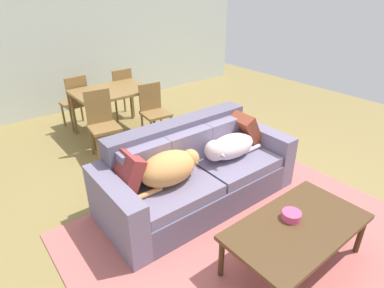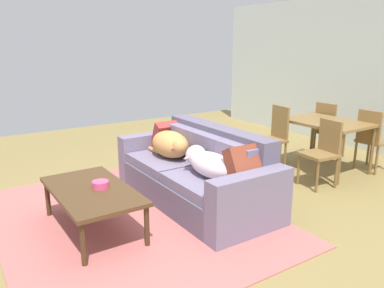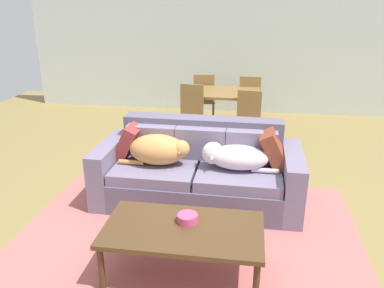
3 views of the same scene
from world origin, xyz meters
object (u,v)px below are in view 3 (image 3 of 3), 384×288
object	(u,v)px
couch	(199,172)
dining_chair_far_right	(249,99)
dog_on_right_cushion	(233,157)
throw_pillow_by_right_arm	(274,149)
bowl_on_coffee_table	(187,218)
dog_on_left_cushion	(159,150)
dining_table	(224,96)
dining_chair_near_left	(190,114)
dining_chair_far_left	(204,97)
throw_pillow_by_left_arm	(129,141)
coffee_table	(183,232)
dining_chair_near_right	(248,118)

from	to	relation	value
couch	dining_chair_far_right	xyz separation A→B (m)	(0.52, 2.77, 0.18)
dog_on_right_cushion	throw_pillow_by_right_arm	world-z (taller)	throw_pillow_by_right_arm
bowl_on_coffee_table	dog_on_right_cushion	bearing A→B (deg)	74.18
dog_on_left_cushion	dining_table	size ratio (longest dim) A/B	0.67
dog_on_left_cushion	dining_chair_near_left	world-z (taller)	dining_chair_near_left
dining_chair_far_right	bowl_on_coffee_table	bearing A→B (deg)	83.38
dining_chair_far_left	dog_on_left_cushion	bearing A→B (deg)	82.67
throw_pillow_by_left_arm	dining_chair_far_left	bearing A→B (deg)	79.13
dog_on_left_cushion	dining_chair_far_left	distance (m)	2.94
dining_chair_near_left	dining_chair_far_right	xyz separation A→B (m)	(0.88, 1.13, -0.02)
dining_chair_far_left	bowl_on_coffee_table	bearing A→B (deg)	90.35
throw_pillow_by_right_arm	dining_chair_far_left	bearing A→B (deg)	111.79
throw_pillow_by_right_arm	dining_chair_near_left	world-z (taller)	dining_chair_near_left
coffee_table	dining_table	bearing A→B (deg)	89.22
coffee_table	dining_chair_near_right	xyz separation A→B (m)	(0.46, 2.98, 0.09)
dog_on_right_cushion	dining_chair_far_right	xyz separation A→B (m)	(0.13, 2.89, -0.08)
throw_pillow_by_right_arm	dining_chair_far_left	size ratio (longest dim) A/B	0.45
bowl_on_coffee_table	throw_pillow_by_right_arm	bearing A→B (deg)	59.81
couch	throw_pillow_by_right_arm	xyz separation A→B (m)	(0.82, 0.05, 0.31)
dining_chair_far_left	dining_chair_far_right	size ratio (longest dim) A/B	1.00
couch	dog_on_left_cushion	bearing A→B (deg)	-163.79
couch	coffee_table	distance (m)	1.33
throw_pillow_by_left_arm	dining_table	distance (m)	2.36
coffee_table	bowl_on_coffee_table	bearing A→B (deg)	76.55
coffee_table	dining_chair_near_right	size ratio (longest dim) A/B	1.45
coffee_table	dining_table	xyz separation A→B (m)	(0.05, 3.56, 0.27)
dining_chair_near_left	dining_chair_far_left	world-z (taller)	dining_chair_near_left
bowl_on_coffee_table	dog_on_left_cushion	bearing A→B (deg)	113.87
dining_chair_near_left	coffee_table	bearing A→B (deg)	-74.86
couch	dog_on_right_cushion	bearing A→B (deg)	-17.75
throw_pillow_by_right_arm	dining_chair_near_left	xyz separation A→B (m)	(-1.18, 1.59, -0.12)
couch	dining_chair_far_left	xyz separation A→B (m)	(-0.29, 2.82, 0.17)
dog_on_left_cushion	coffee_table	world-z (taller)	dog_on_left_cushion
throw_pillow_by_left_arm	dining_table	size ratio (longest dim) A/B	0.34
dining_chair_near_right	dining_chair_far_right	size ratio (longest dim) A/B	0.96
dining_chair_far_left	couch	bearing A→B (deg)	91.11
couch	dining_chair_far_left	world-z (taller)	dining_chair_far_left
coffee_table	dining_chair_near_right	world-z (taller)	dining_chair_near_right
dog_on_right_cushion	dining_chair_far_left	size ratio (longest dim) A/B	0.89
dining_chair_far_right	coffee_table	bearing A→B (deg)	83.22
dining_chair_near_left	dog_on_left_cushion	bearing A→B (deg)	-84.83
throw_pillow_by_left_arm	throw_pillow_by_right_arm	size ratio (longest dim) A/B	0.94
bowl_on_coffee_table	dining_chair_far_left	world-z (taller)	dining_chair_far_left
coffee_table	couch	bearing A→B (deg)	92.24
couch	bowl_on_coffee_table	xyz separation A→B (m)	(0.07, -1.24, 0.15)
dog_on_left_cushion	dining_table	xyz separation A→B (m)	(0.52, 2.36, 0.05)
dog_on_left_cushion	dining_chair_near_right	size ratio (longest dim) A/B	0.88
couch	bowl_on_coffee_table	size ratio (longest dim) A/B	13.42
couch	dining_chair_near_right	size ratio (longest dim) A/B	2.54
throw_pillow_by_left_arm	dog_on_left_cushion	bearing A→B (deg)	-24.96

